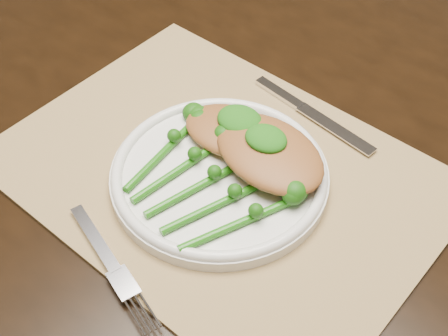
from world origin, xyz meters
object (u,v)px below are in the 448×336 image
Objects in this scene: placemat at (220,174)px; broccolini_bundle at (199,186)px; chicken_fillet_left at (233,131)px; dining_table at (228,280)px; dinner_plate at (219,174)px.

broccolini_bundle reaches higher than placemat.
placemat is 0.05m from chicken_fillet_left.
chicken_fillet_left is 0.09m from broccolini_bundle.
broccolini_bundle reaches higher than dining_table.
dinner_plate is at bearing -77.68° from chicken_fillet_left.
chicken_fillet_left reaches higher than dinner_plate.
placemat is 4.10× the size of chicken_fillet_left.
broccolini_bundle is at bearing -86.95° from chicken_fillet_left.
dinner_plate is (0.05, -0.09, 0.39)m from dining_table.
broccolini_bundle is at bearing -63.35° from dining_table.
dining_table is 0.39m from placemat.
dinner_plate is at bearing -52.68° from placemat.
chicken_fillet_left is (-0.01, 0.04, 0.03)m from placemat.
dinner_plate is 2.05× the size of chicken_fillet_left.
broccolini_bundle is (0.05, -0.13, 0.40)m from dining_table.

